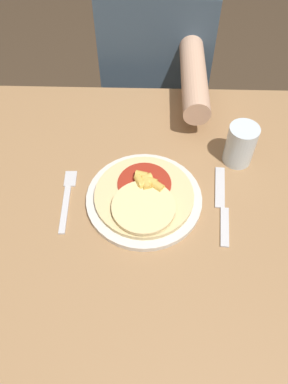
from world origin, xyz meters
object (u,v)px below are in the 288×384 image
at_px(plate, 144,201).
at_px(fork, 67,196).
at_px(drinking_glass, 240,145).
at_px(person_diner, 155,74).
at_px(dining_table, 127,229).
at_px(pizza, 144,197).
at_px(knife, 222,206).

height_order(plate, fork, plate).
distance_m(drinking_glass, person_diner, 0.54).
bearing_deg(dining_table, pizza, -10.85).
xyz_separation_m(pizza, drinking_glass, (0.23, 0.14, 0.03)).
bearing_deg(dining_table, person_diner, 83.74).
height_order(plate, pizza, pizza).
xyz_separation_m(drinking_glass, person_diner, (-0.20, 0.48, -0.15)).
relative_size(plate, drinking_glass, 2.51).
height_order(plate, knife, plate).
bearing_deg(fork, dining_table, -2.51).
height_order(plate, drinking_glass, drinking_glass).
bearing_deg(pizza, dining_table, 169.15).
xyz_separation_m(plate, fork, (-0.18, 0.01, -0.00)).
relative_size(dining_table, drinking_glass, 10.06).
bearing_deg(drinking_glass, knife, -108.84).
xyz_separation_m(plate, pizza, (0.00, -0.00, 0.02)).
distance_m(fork, person_diner, 0.64).
distance_m(knife, drinking_glass, 0.16).
bearing_deg(fork, drinking_glass, 17.41).
bearing_deg(knife, plate, 177.85).
relative_size(dining_table, knife, 4.81).
bearing_deg(dining_table, drinking_glass, 26.15).
distance_m(fork, drinking_glass, 0.43).
bearing_deg(plate, knife, -2.15).
bearing_deg(fork, knife, -2.82).
bearing_deg(person_diner, dining_table, -96.26).
height_order(knife, person_diner, person_diner).
bearing_deg(drinking_glass, dining_table, -153.85).
xyz_separation_m(fork, knife, (0.36, -0.02, 0.00)).
xyz_separation_m(plate, person_diner, (0.02, 0.62, -0.10)).
bearing_deg(drinking_glass, plate, -148.75).
bearing_deg(pizza, knife, -1.03).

